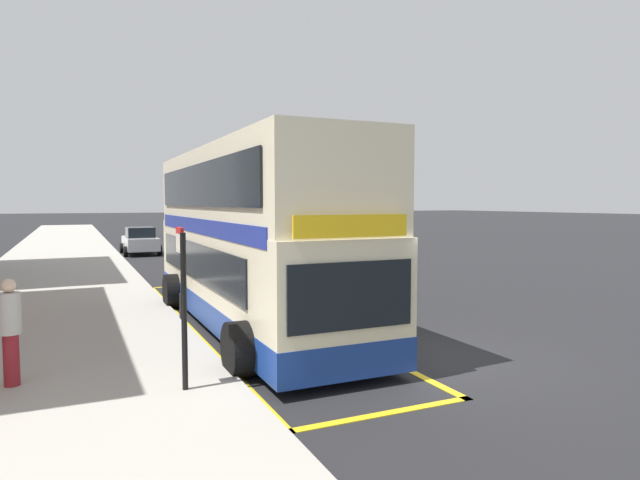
{
  "coord_description": "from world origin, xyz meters",
  "views": [
    {
      "loc": [
        -6.5,
        -8.69,
        3.09
      ],
      "look_at": [
        -0.34,
        4.81,
        2.07
      ],
      "focal_mm": 30.68,
      "sensor_mm": 36.0,
      "label": 1
    }
  ],
  "objects_px": {
    "bus_stop_sign": "(183,293)",
    "parked_car_silver_distant": "(140,241)",
    "parked_car_maroon_far": "(181,226)",
    "pedestrian_further_back": "(10,328)",
    "double_decker_bus": "(249,243)",
    "parked_car_white_across": "(229,232)"
  },
  "relations": [
    {
      "from": "bus_stop_sign",
      "to": "parked_car_silver_distant",
      "type": "distance_m",
      "value": 25.42
    },
    {
      "from": "parked_car_maroon_far",
      "to": "pedestrian_further_back",
      "type": "height_order",
      "value": "pedestrian_further_back"
    },
    {
      "from": "double_decker_bus",
      "to": "parked_car_white_across",
      "type": "xyz_separation_m",
      "value": [
        7.18,
        28.62,
        -1.27
      ]
    },
    {
      "from": "double_decker_bus",
      "to": "parked_car_silver_distant",
      "type": "xyz_separation_m",
      "value": [
        -0.33,
        20.81,
        -1.27
      ]
    },
    {
      "from": "parked_car_silver_distant",
      "to": "pedestrian_further_back",
      "type": "relative_size",
      "value": 2.42
    },
    {
      "from": "bus_stop_sign",
      "to": "parked_car_white_across",
      "type": "distance_m",
      "value": 34.52
    },
    {
      "from": "parked_car_maroon_far",
      "to": "parked_car_silver_distant",
      "type": "relative_size",
      "value": 1.0
    },
    {
      "from": "parked_car_white_across",
      "to": "pedestrian_further_back",
      "type": "relative_size",
      "value": 2.42
    },
    {
      "from": "parked_car_silver_distant",
      "to": "parked_car_white_across",
      "type": "height_order",
      "value": "same"
    },
    {
      "from": "parked_car_white_across",
      "to": "pedestrian_further_back",
      "type": "xyz_separation_m",
      "value": [
        -12.17,
        -31.86,
        0.29
      ]
    },
    {
      "from": "bus_stop_sign",
      "to": "double_decker_bus",
      "type": "bearing_deg",
      "value": 61.21
    },
    {
      "from": "double_decker_bus",
      "to": "parked_car_white_across",
      "type": "bearing_deg",
      "value": 75.91
    },
    {
      "from": "pedestrian_further_back",
      "to": "bus_stop_sign",
      "type": "bearing_deg",
      "value": -26.79
    },
    {
      "from": "double_decker_bus",
      "to": "bus_stop_sign",
      "type": "distance_m",
      "value": 5.16
    },
    {
      "from": "double_decker_bus",
      "to": "pedestrian_further_back",
      "type": "relative_size",
      "value": 6.35
    },
    {
      "from": "parked_car_maroon_far",
      "to": "parked_car_silver_distant",
      "type": "xyz_separation_m",
      "value": [
        -5.87,
        -19.2,
        0.0
      ]
    },
    {
      "from": "bus_stop_sign",
      "to": "parked_car_maroon_far",
      "type": "bearing_deg",
      "value": 79.8
    },
    {
      "from": "double_decker_bus",
      "to": "parked_car_maroon_far",
      "type": "relative_size",
      "value": 2.63
    },
    {
      "from": "double_decker_bus",
      "to": "bus_stop_sign",
      "type": "relative_size",
      "value": 4.32
    },
    {
      "from": "parked_car_silver_distant",
      "to": "bus_stop_sign",
      "type": "bearing_deg",
      "value": 82.48
    },
    {
      "from": "bus_stop_sign",
      "to": "parked_car_maroon_far",
      "type": "relative_size",
      "value": 0.61
    },
    {
      "from": "double_decker_bus",
      "to": "parked_car_silver_distant",
      "type": "height_order",
      "value": "double_decker_bus"
    }
  ]
}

